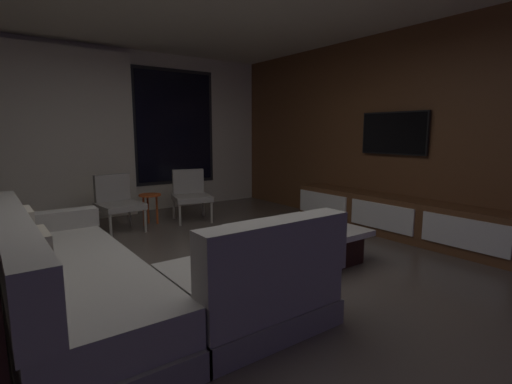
# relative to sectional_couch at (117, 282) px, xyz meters

# --- Properties ---
(floor) EXTENTS (9.20, 9.20, 0.00)m
(floor) POSITION_rel_sectional_couch_xyz_m (0.86, 0.11, -0.29)
(floor) COLOR #564C44
(back_wall_with_window) EXTENTS (6.60, 0.30, 2.70)m
(back_wall_with_window) POSITION_rel_sectional_couch_xyz_m (0.80, 3.72, 1.05)
(back_wall_with_window) COLOR beige
(back_wall_with_window) RESTS_ON floor
(media_wall) EXTENTS (0.12, 7.80, 2.70)m
(media_wall) POSITION_rel_sectional_couch_xyz_m (3.92, 0.11, 1.06)
(media_wall) COLOR brown
(media_wall) RESTS_ON floor
(sectional_couch) EXTENTS (1.98, 2.50, 0.82)m
(sectional_couch) POSITION_rel_sectional_couch_xyz_m (0.00, 0.00, 0.00)
(sectional_couch) COLOR gray
(sectional_couch) RESTS_ON floor
(coffee_table) EXTENTS (1.16, 1.16, 0.36)m
(coffee_table) POSITION_rel_sectional_couch_xyz_m (1.95, 0.21, -0.10)
(coffee_table) COLOR black
(coffee_table) RESTS_ON floor
(book_stack_on_coffee_table) EXTENTS (0.29, 0.22, 0.07)m
(book_stack_on_coffee_table) POSITION_rel_sectional_couch_xyz_m (2.01, 0.40, 0.11)
(book_stack_on_coffee_table) COLOR silver
(book_stack_on_coffee_table) RESTS_ON coffee_table
(accent_chair_near_window) EXTENTS (0.66, 0.67, 0.78)m
(accent_chair_near_window) POSITION_rel_sectional_couch_xyz_m (1.90, 2.61, 0.14)
(accent_chair_near_window) COLOR #B2ADA0
(accent_chair_near_window) RESTS_ON floor
(accent_chair_by_curtain) EXTENTS (0.59, 0.61, 0.78)m
(accent_chair_by_curtain) POSITION_rel_sectional_couch_xyz_m (0.77, 2.60, 0.14)
(accent_chair_by_curtain) COLOR #B2ADA0
(accent_chair_by_curtain) RESTS_ON floor
(side_stool) EXTENTS (0.32, 0.32, 0.46)m
(side_stool) POSITION_rel_sectional_couch_xyz_m (1.26, 2.67, 0.08)
(side_stool) COLOR #BF4C1E
(side_stool) RESTS_ON floor
(media_console) EXTENTS (0.46, 3.10, 0.52)m
(media_console) POSITION_rel_sectional_couch_xyz_m (3.63, 0.16, -0.04)
(media_console) COLOR brown
(media_console) RESTS_ON floor
(mounted_tv) EXTENTS (0.05, 0.98, 0.57)m
(mounted_tv) POSITION_rel_sectional_couch_xyz_m (3.81, 0.36, 1.06)
(mounted_tv) COLOR black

